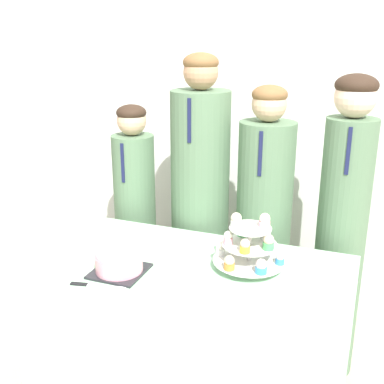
{
  "coord_description": "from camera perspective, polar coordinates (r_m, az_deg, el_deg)",
  "views": [
    {
      "loc": [
        0.69,
        -1.41,
        1.76
      ],
      "look_at": [
        -0.01,
        0.4,
        1.11
      ],
      "focal_mm": 45.0,
      "sensor_mm": 36.0,
      "label": 1
    }
  ],
  "objects": [
    {
      "name": "student_1",
      "position": [
        2.68,
        0.95,
        -2.8
      ],
      "size": [
        0.32,
        0.32,
        1.66
      ],
      "color": "#567556",
      "rests_on": "ground_plane"
    },
    {
      "name": "table",
      "position": [
        2.35,
        -0.06,
        -17.21
      ],
      "size": [
        1.38,
        0.73,
        0.78
      ],
      "color": "#A8DBB2",
      "rests_on": "ground_plane"
    },
    {
      "name": "student_3",
      "position": [
        2.54,
        17.22,
        -4.88
      ],
      "size": [
        0.25,
        0.25,
        1.58
      ],
      "color": "#567556",
      "rests_on": "ground_plane"
    },
    {
      "name": "wall_back",
      "position": [
        3.03,
        7.9,
        10.55
      ],
      "size": [
        9.0,
        0.06,
        2.7
      ],
      "color": "silver",
      "rests_on": "ground_plane"
    },
    {
      "name": "cake_knife",
      "position": [
        2.03,
        -12.14,
        -10.74
      ],
      "size": [
        0.23,
        0.07,
        0.01
      ],
      "rotation": [
        0.0,
        0.0,
        0.21
      ],
      "color": "silver",
      "rests_on": "table"
    },
    {
      "name": "student_2",
      "position": [
        2.62,
        8.37,
        -5.15
      ],
      "size": [
        0.29,
        0.29,
        1.51
      ],
      "color": "#567556",
      "rests_on": "ground_plane"
    },
    {
      "name": "round_cake",
      "position": [
        2.08,
        -8.66,
        -7.88
      ],
      "size": [
        0.22,
        0.22,
        0.12
      ],
      "color": "#232328",
      "rests_on": "table"
    },
    {
      "name": "cupcake_stand",
      "position": [
        2.09,
        6.81,
        -6.25
      ],
      "size": [
        0.31,
        0.31,
        0.26
      ],
      "color": "silver",
      "rests_on": "table"
    },
    {
      "name": "student_0",
      "position": [
        2.88,
        -6.68,
        -3.91
      ],
      "size": [
        0.24,
        0.25,
        1.38
      ],
      "color": "#567556",
      "rests_on": "ground_plane"
    }
  ]
}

